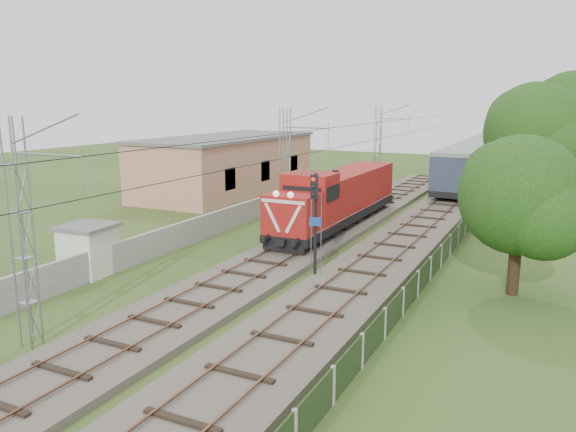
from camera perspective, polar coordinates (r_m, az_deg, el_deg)
The scene contains 15 objects.
ground at distance 25.94m, azimuth -6.27°, elevation -7.51°, with size 140.00×140.00×0.00m, color #2D491B.
track_main at distance 31.73m, azimuth 0.52°, elevation -3.51°, with size 4.20×70.00×0.45m.
track_side at distance 42.25m, azimuth 14.43°, elevation -0.04°, with size 4.20×80.00×0.45m.
catenary at distance 36.68m, azimuth -0.22°, elevation 4.72°, with size 3.31×70.00×8.00m.
boundary_wall at distance 38.91m, azimuth -4.90°, elevation 0.15°, with size 0.25×40.00×1.50m, color #9E9E99.
station_building at distance 53.13m, azimuth -6.11°, elevation 5.28°, with size 8.40×20.40×5.22m.
fence at distance 25.43m, azimuth 13.03°, elevation -6.72°, with size 0.12×32.00×1.20m.
locomotive at distance 37.38m, azimuth 5.05°, elevation 1.90°, with size 2.88×16.47×4.18m.
coach_rake at distance 93.96m, azimuth 21.34°, elevation 7.31°, with size 3.17×94.73×3.67m.
signal_post at distance 26.29m, azimuth 2.74°, elevation 0.85°, with size 0.55×0.45×5.18m.
relay_hut at distance 29.42m, azimuth -19.63°, elevation -3.22°, with size 2.62×2.62×2.52m.
tree_a at distance 26.17m, azimuth 22.65°, elevation 1.82°, with size 5.48×5.21×7.10m.
tree_b at distance 45.12m, azimuth 23.88°, elevation 7.70°, with size 7.59×7.23×9.84m.
tree_c at distance 45.75m, azimuth 23.93°, elevation 5.60°, with size 5.50×5.24×7.13m.
tree_d at distance 67.62m, azimuth 26.93°, elevation 9.37°, with size 8.94×8.52×11.59m.
Camera 1 is at (13.29, -20.59, 8.50)m, focal length 35.00 mm.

